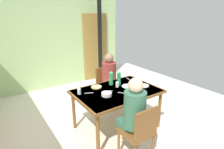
% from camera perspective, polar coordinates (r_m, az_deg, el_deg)
% --- Properties ---
extents(ground_plane, '(6.96, 6.96, 0.00)m').
position_cam_1_polar(ground_plane, '(3.36, -4.20, -18.15)').
color(ground_plane, silver).
extents(wall_back, '(4.47, 0.10, 2.53)m').
position_cam_1_polar(wall_back, '(5.25, -19.80, 9.31)').
color(wall_back, '#A6C583').
rests_on(wall_back, ground_plane).
extents(door_wooden, '(0.80, 0.05, 2.00)m').
position_cam_1_polar(door_wooden, '(5.77, -5.14, 8.37)').
color(door_wooden, olive).
rests_on(door_wooden, ground_plane).
extents(stove_pipe_column, '(0.12, 0.12, 2.53)m').
position_cam_1_polar(stove_pipe_column, '(5.50, -3.77, 10.70)').
color(stove_pipe_column, black).
rests_on(stove_pipe_column, ground_plane).
extents(dining_table, '(1.42, 0.98, 0.74)m').
position_cam_1_polar(dining_table, '(3.21, 1.53, -6.07)').
color(dining_table, brown).
rests_on(dining_table, ground_plane).
extents(chair_near_diner, '(0.40, 0.40, 0.87)m').
position_cam_1_polar(chair_near_diner, '(2.61, 8.63, -17.00)').
color(chair_near_diner, brown).
rests_on(chair_near_diner, ground_plane).
extents(chair_far_diner, '(0.40, 0.40, 0.87)m').
position_cam_1_polar(chair_far_diner, '(4.09, -1.85, -3.14)').
color(chair_far_diner, brown).
rests_on(chair_far_diner, ground_plane).
extents(person_near_diner, '(0.30, 0.37, 0.77)m').
position_cam_1_polar(person_near_diner, '(2.54, 6.82, -10.38)').
color(person_near_diner, '#326854').
rests_on(person_near_diner, ground_plane).
extents(person_far_diner, '(0.30, 0.37, 0.77)m').
position_cam_1_polar(person_far_diner, '(3.89, -0.80, 0.14)').
color(person_far_diner, maroon).
rests_on(person_far_diner, ground_plane).
extents(water_bottle_green_near, '(0.07, 0.07, 0.28)m').
position_cam_1_polar(water_bottle_green_near, '(3.37, 2.13, -1.27)').
color(water_bottle_green_near, '#1F8552').
rests_on(water_bottle_green_near, dining_table).
extents(water_bottle_green_far, '(0.08, 0.08, 0.27)m').
position_cam_1_polar(water_bottle_green_far, '(3.40, -0.27, -1.15)').
color(water_bottle_green_far, '#319854').
rests_on(water_bottle_green_far, dining_table).
extents(serving_bowl_center, '(0.17, 0.17, 0.05)m').
position_cam_1_polar(serving_bowl_center, '(2.98, -1.70, -6.10)').
color(serving_bowl_center, silver).
rests_on(serving_bowl_center, dining_table).
extents(dinner_plate_near_left, '(0.21, 0.21, 0.01)m').
position_cam_1_polar(dinner_plate_near_left, '(3.43, 9.63, -3.39)').
color(dinner_plate_near_left, white).
rests_on(dinner_plate_near_left, dining_table).
extents(dinner_plate_near_right, '(0.22, 0.22, 0.01)m').
position_cam_1_polar(dinner_plate_near_right, '(3.36, 4.87, -3.62)').
color(dinner_plate_near_right, white).
rests_on(dinner_plate_near_right, dining_table).
extents(drinking_glass_by_near_diner, '(0.06, 0.06, 0.09)m').
position_cam_1_polar(drinking_glass_by_near_diner, '(3.32, 1.63, -3.14)').
color(drinking_glass_by_near_diner, silver).
rests_on(drinking_glass_by_near_diner, dining_table).
extents(drinking_glass_by_far_diner, '(0.06, 0.06, 0.09)m').
position_cam_1_polar(drinking_glass_by_far_diner, '(3.08, -10.13, -5.18)').
color(drinking_glass_by_far_diner, silver).
rests_on(drinking_glass_by_far_diner, dining_table).
extents(bread_plate_sliced, '(0.19, 0.19, 0.02)m').
position_cam_1_polar(bread_plate_sliced, '(3.32, -4.86, -3.86)').
color(bread_plate_sliced, '#DBB77A').
rests_on(bread_plate_sliced, dining_table).
extents(cutlery_knife_near, '(0.09, 0.13, 0.00)m').
position_cam_1_polar(cutlery_knife_near, '(3.09, 3.13, -5.72)').
color(cutlery_knife_near, silver).
rests_on(cutlery_knife_near, dining_table).
extents(cutlery_fork_near, '(0.14, 0.09, 0.00)m').
position_cam_1_polar(cutlery_fork_near, '(3.17, -1.18, -5.10)').
color(cutlery_fork_near, silver).
rests_on(cutlery_fork_near, dining_table).
extents(cutlery_knife_far, '(0.15, 0.07, 0.00)m').
position_cam_1_polar(cutlery_knife_far, '(3.11, -7.19, -5.70)').
color(cutlery_knife_far, silver).
rests_on(cutlery_knife_far, dining_table).
extents(cutlery_fork_far, '(0.04, 0.15, 0.00)m').
position_cam_1_polar(cutlery_fork_far, '(3.75, 4.98, -1.34)').
color(cutlery_fork_far, silver).
rests_on(cutlery_fork_far, dining_table).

